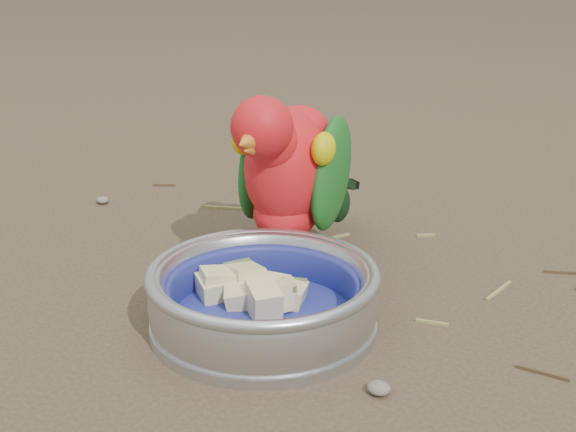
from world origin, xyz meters
The scene contains 6 objects.
ground centered at (0.00, 0.00, 0.00)m, with size 60.00×60.00×0.00m, color #493A2A.
food_bowl centered at (0.05, 0.09, 0.01)m, with size 0.21×0.21×0.02m, color #B2B2BA.
bowl_wall centered at (0.05, 0.09, 0.04)m, with size 0.21×0.21×0.04m, color #B2B2BA, non-canonical shape.
fruit_wedges centered at (0.05, 0.09, 0.03)m, with size 0.13×0.13×0.03m, color beige, non-canonical shape.
lory_parrot centered at (-0.01, 0.22, 0.10)m, with size 0.11×0.24×0.19m, color red, non-canonical shape.
ground_debris centered at (0.02, 0.04, 0.00)m, with size 0.90×0.80×0.01m, color olive, non-canonical shape.
Camera 1 is at (0.44, -0.45, 0.36)m, focal length 50.00 mm.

